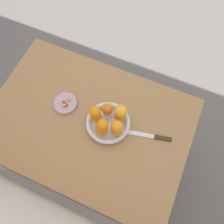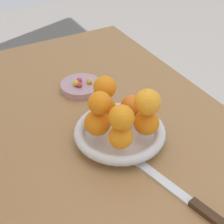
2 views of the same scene
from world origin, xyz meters
name	(u,v)px [view 1 (image 1 of 2)]	position (x,y,z in m)	size (l,w,h in m)	color
ground_plane	(97,151)	(0.00, 0.00, 0.00)	(6.00, 6.00, 0.00)	slate
dining_table	(89,127)	(0.00, 0.00, 0.65)	(1.10, 0.76, 0.74)	#9E7042
fruit_bowl	(108,123)	(-0.11, -0.03, 0.76)	(0.24, 0.24, 0.04)	silver
candy_dish	(65,103)	(0.16, -0.05, 0.75)	(0.13, 0.13, 0.02)	#B28C99
orange_0	(97,117)	(-0.05, -0.02, 0.81)	(0.06, 0.06, 0.06)	orange
orange_1	(102,129)	(-0.10, 0.03, 0.81)	(0.07, 0.07, 0.07)	orange
orange_2	(117,130)	(-0.17, 0.00, 0.81)	(0.06, 0.06, 0.06)	orange
orange_3	(120,115)	(-0.16, -0.08, 0.81)	(0.06, 0.06, 0.06)	orange
orange_4	(107,109)	(-0.08, -0.09, 0.81)	(0.06, 0.06, 0.06)	orange
orange_5	(121,111)	(-0.16, -0.08, 0.88)	(0.06, 0.06, 0.06)	orange
orange_6	(95,112)	(-0.04, -0.03, 0.87)	(0.06, 0.06, 0.06)	orange
orange_7	(117,126)	(-0.17, 0.00, 0.87)	(0.06, 0.06, 0.06)	orange
orange_8	(103,125)	(-0.11, 0.02, 0.87)	(0.06, 0.06, 0.06)	orange
candy_ball_0	(67,105)	(0.14, -0.03, 0.77)	(0.02, 0.02, 0.02)	#C6384C
candy_ball_1	(64,105)	(0.15, -0.03, 0.77)	(0.02, 0.02, 0.02)	gold
candy_ball_2	(69,99)	(0.14, -0.07, 0.77)	(0.02, 0.02, 0.02)	gold
candy_ball_3	(64,102)	(0.16, -0.04, 0.77)	(0.02, 0.02, 0.02)	#C6384C
knife	(151,136)	(-0.34, -0.06, 0.75)	(0.26, 0.08, 0.01)	#3F2819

